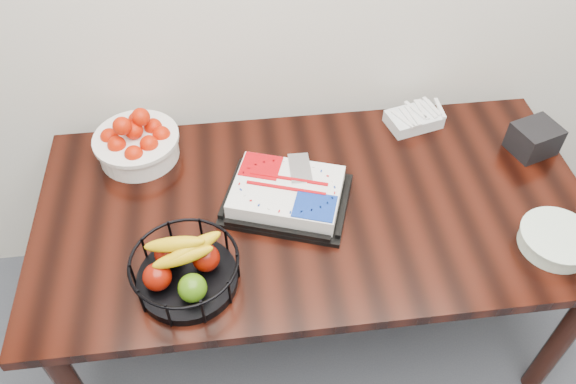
{
  "coord_description": "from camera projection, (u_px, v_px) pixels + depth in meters",
  "views": [
    {
      "loc": [
        -0.24,
        0.81,
        2.11
      ],
      "look_at": [
        -0.09,
        1.99,
        0.83
      ],
      "focal_mm": 35.0,
      "sensor_mm": 36.0,
      "label": 1
    }
  ],
  "objects": [
    {
      "name": "cake_tray",
      "position": [
        287.0,
        194.0,
        1.8
      ],
      "size": [
        0.47,
        0.42,
        0.08
      ],
      "color": "black",
      "rests_on": "table"
    },
    {
      "name": "fork_bag",
      "position": [
        414.0,
        119.0,
        2.08
      ],
      "size": [
        0.21,
        0.17,
        0.06
      ],
      "color": "silver",
      "rests_on": "table"
    },
    {
      "name": "table",
      "position": [
        314.0,
        221.0,
        1.89
      ],
      "size": [
        1.8,
        0.9,
        0.75
      ],
      "color": "black",
      "rests_on": "ground"
    },
    {
      "name": "napkin_box",
      "position": [
        534.0,
        139.0,
        1.96
      ],
      "size": [
        0.18,
        0.17,
        0.11
      ],
      "primitive_type": "cube",
      "rotation": [
        0.0,
        0.0,
        0.31
      ],
      "color": "black",
      "rests_on": "table"
    },
    {
      "name": "tangerine_bowl",
      "position": [
        136.0,
        139.0,
        1.92
      ],
      "size": [
        0.29,
        0.29,
        0.19
      ],
      "color": "white",
      "rests_on": "table"
    },
    {
      "name": "plate_stack",
      "position": [
        556.0,
        240.0,
        1.69
      ],
      "size": [
        0.22,
        0.22,
        0.05
      ],
      "color": "white",
      "rests_on": "table"
    },
    {
      "name": "fruit_basket",
      "position": [
        185.0,
        268.0,
        1.57
      ],
      "size": [
        0.31,
        0.31,
        0.16
      ],
      "color": "black",
      "rests_on": "table"
    }
  ]
}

